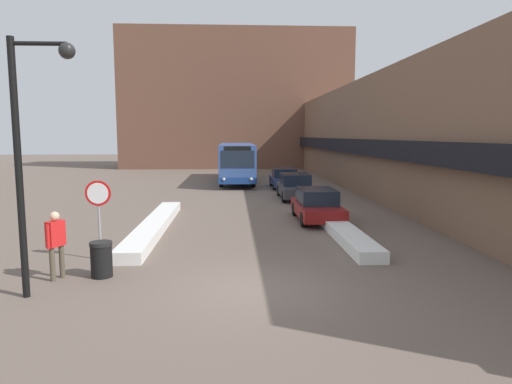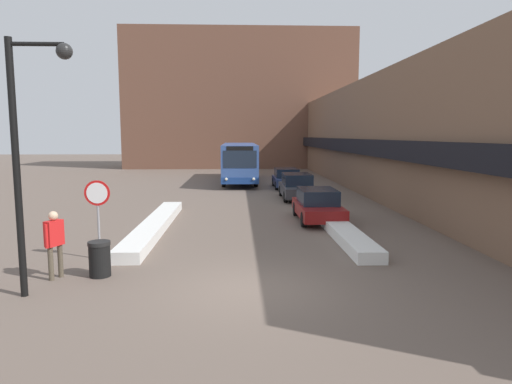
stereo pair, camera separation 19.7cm
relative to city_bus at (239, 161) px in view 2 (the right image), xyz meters
name	(u,v)px [view 2 (the right image)]	position (x,y,z in m)	size (l,w,h in m)	color
ground_plane	(251,289)	(0.15, -25.98, -1.66)	(160.00, 160.00, 0.00)	#66564C
building_row_right	(371,137)	(10.11, -1.98, 1.97)	(5.50, 60.00, 7.27)	brown
building_backdrop_far	(240,101)	(0.15, 17.82, 6.06)	(26.00, 8.00, 15.45)	brown
snow_bank_left	(155,225)	(-3.45, -18.74, -1.47)	(0.90, 10.06, 0.38)	silver
snow_bank_right	(344,232)	(3.75, -20.38, -1.47)	(0.90, 7.35, 0.38)	silver
city_bus	(239,161)	(0.00, 0.00, 0.00)	(2.62, 12.14, 3.04)	#335193
parked_car_front	(318,205)	(3.35, -17.08, -0.96)	(1.80, 4.26, 1.41)	maroon
parked_car_middle	(297,186)	(3.35, -10.14, -0.92)	(1.85, 4.35, 1.49)	#38383D
parked_car_back	(287,178)	(3.35, -4.39, -0.97)	(1.85, 4.31, 1.39)	navy
stop_sign	(98,202)	(-4.36, -23.05, 0.09)	(0.76, 0.08, 2.41)	gray
street_lamp	(28,138)	(-4.87, -26.20, 2.02)	(1.46, 0.36, 5.89)	black
pedestrian	(54,238)	(-4.94, -24.90, -0.58)	(0.41, 0.54, 1.80)	brown
trash_bin	(100,259)	(-3.84, -24.75, -1.18)	(0.59, 0.59, 0.95)	black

